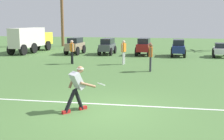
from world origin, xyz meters
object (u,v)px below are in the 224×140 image
Objects in this scene: teammate_deep at (151,55)px; parked_car_slot_c at (144,46)px; frisbee_in_flight at (101,84)px; parked_car_slot_e at (220,50)px; frisbee_thrower at (77,86)px; parked_car_slot_b at (107,46)px; palm_tree_far_left at (62,10)px; teammate_midfield at (124,50)px; box_truck at (31,39)px; parked_car_slot_a at (75,45)px; parked_car_slot_d at (178,47)px; teammate_near_sideline at (72,50)px.

teammate_deep is 0.65× the size of parked_car_slot_c.
frisbee_in_flight is 0.16× the size of parked_car_slot_e.
parked_car_slot_b is at bearing 99.32° from frisbee_thrower.
parked_car_slot_c is 1.05× the size of parked_car_slot_e.
palm_tree_far_left is (-15.77, 6.70, 3.41)m from parked_car_slot_e.
teammate_midfield is 5.39m from parked_car_slot_c.
palm_tree_far_left is (-9.86, 21.39, 3.21)m from frisbee_in_flight.
frisbee_thrower is 0.24× the size of box_truck.
teammate_midfield is 1.00× the size of teammate_deep.
teammate_midfield reaches higher than parked_car_slot_b.
parked_car_slot_a is 8.60m from parked_car_slot_d.
parked_car_slot_d is (2.76, -0.12, -0.02)m from parked_car_slot_c.
box_truck is at bearing -93.06° from palm_tree_far_left.
parked_car_slot_a is 2.77m from parked_car_slot_b.
parked_car_slot_e is 0.38× the size of box_truck.
teammate_deep is at bearing -18.66° from teammate_near_sideline.
frisbee_thrower is at bearing -69.17° from teammate_near_sideline.
palm_tree_far_left is (-5.66, 12.57, 3.04)m from teammate_near_sideline.
teammate_deep is (5.26, -1.77, 0.00)m from teammate_near_sideline.
teammate_deep is 7.67m from parked_car_slot_c.
parked_car_slot_a is 0.40× the size of box_truck.
frisbee_in_flight is 0.15× the size of parked_car_slot_d.
palm_tree_far_left reaches higher than frisbee_in_flight.
frisbee_thrower is 0.83m from frisbee_in_flight.
parked_car_slot_b is 3.09m from parked_car_slot_c.
teammate_deep is at bearing -122.40° from parked_car_slot_e.
parked_car_slot_e is (10.11, 5.87, -0.38)m from teammate_near_sideline.
parked_car_slot_e is at bearing 3.33° from parked_car_slot_d.
frisbee_thrower is 0.90× the size of teammate_near_sideline.
parked_car_slot_b is at bearing 178.77° from parked_car_slot_d.
frisbee_thrower is 0.58× the size of parked_car_slot_d.
parked_car_slot_a and parked_car_slot_c have the same top height.
palm_tree_far_left reaches higher than teammate_deep.
parked_car_slot_b is 1.05× the size of parked_car_slot_e.
parked_car_slot_d is 0.40× the size of box_truck.
frisbee_in_flight is at bearing -77.91° from parked_car_slot_b.
frisbee_thrower is 15.63m from parked_car_slot_a.
teammate_midfield is 0.65× the size of parked_car_slot_d.
parked_car_slot_e is at bearing -23.02° from palm_tree_far_left.
parked_car_slot_b is at bearing -0.70° from box_truck.
palm_tree_far_left is (-9.81, 6.76, 3.23)m from parked_car_slot_c.
palm_tree_far_left reaches higher than parked_car_slot_b.
parked_car_slot_d is 3.20m from parked_car_slot_e.
frisbee_thrower reaches higher than parked_car_slot_b.
frisbee_thrower is at bearing -80.68° from parked_car_slot_b.
parked_car_slot_b is 0.40× the size of box_truck.
palm_tree_far_left reaches higher than teammate_near_sideline.
parked_car_slot_e is 17.47m from palm_tree_far_left.
parked_car_slot_d is at bearing 1.91° from parked_car_slot_a.
parked_car_slot_a is at bearing 112.44° from frisbee_in_flight.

